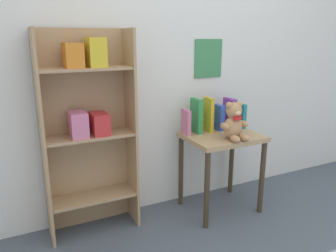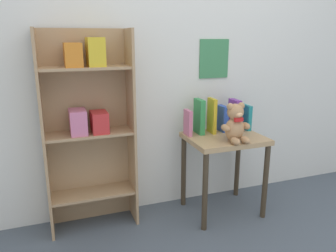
{
  "view_description": "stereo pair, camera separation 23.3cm",
  "coord_description": "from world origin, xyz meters",
  "px_view_note": "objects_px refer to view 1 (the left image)",
  "views": [
    {
      "loc": [
        -1.23,
        -0.79,
        1.34
      ],
      "look_at": [
        -0.25,
        1.24,
        0.73
      ],
      "focal_mm": 35.0,
      "sensor_mm": 36.0,
      "label": 1
    },
    {
      "loc": [
        -1.02,
        -0.88,
        1.34
      ],
      "look_at": [
        -0.25,
        1.24,
        0.73
      ],
      "focal_mm": 35.0,
      "sensor_mm": 36.0,
      "label": 2
    }
  ],
  "objects_px": {
    "book_standing_pink": "(186,122)",
    "book_standing_purple": "(229,114)",
    "book_standing_yellow": "(208,115)",
    "book_standing_teal": "(240,115)",
    "display_table": "(222,148)",
    "book_standing_blue": "(218,117)",
    "teddy_bear": "(234,122)",
    "book_standing_green": "(196,116)",
    "bookshelf_side": "(88,123)"
  },
  "relations": [
    {
      "from": "book_standing_purple",
      "to": "book_standing_teal",
      "type": "bearing_deg",
      "value": -5.95
    },
    {
      "from": "bookshelf_side",
      "to": "book_standing_blue",
      "type": "height_order",
      "value": "bookshelf_side"
    },
    {
      "from": "bookshelf_side",
      "to": "book_standing_blue",
      "type": "xyz_separation_m",
      "value": [
        1.03,
        -0.04,
        -0.06
      ]
    },
    {
      "from": "teddy_bear",
      "to": "book_standing_purple",
      "type": "height_order",
      "value": "teddy_bear"
    },
    {
      "from": "book_standing_pink",
      "to": "book_standing_purple",
      "type": "relative_size",
      "value": 0.78
    },
    {
      "from": "bookshelf_side",
      "to": "display_table",
      "type": "xyz_separation_m",
      "value": [
        0.98,
        -0.18,
        -0.27
      ]
    },
    {
      "from": "book_standing_blue",
      "to": "book_standing_teal",
      "type": "height_order",
      "value": "book_standing_blue"
    },
    {
      "from": "book_standing_purple",
      "to": "book_standing_yellow",
      "type": "bearing_deg",
      "value": -179.92
    },
    {
      "from": "book_standing_green",
      "to": "book_standing_yellow",
      "type": "distance_m",
      "value": 0.1
    },
    {
      "from": "display_table",
      "to": "teddy_bear",
      "type": "xyz_separation_m",
      "value": [
        0.01,
        -0.13,
        0.23
      ]
    },
    {
      "from": "book_standing_pink",
      "to": "book_standing_blue",
      "type": "height_order",
      "value": "book_standing_blue"
    },
    {
      "from": "book_standing_purple",
      "to": "book_standing_teal",
      "type": "distance_m",
      "value": 0.1
    },
    {
      "from": "bookshelf_side",
      "to": "book_standing_pink",
      "type": "xyz_separation_m",
      "value": [
        0.73,
        -0.06,
        -0.06
      ]
    },
    {
      "from": "book_standing_pink",
      "to": "book_standing_teal",
      "type": "bearing_deg",
      "value": -0.57
    },
    {
      "from": "display_table",
      "to": "book_standing_teal",
      "type": "distance_m",
      "value": 0.35
    },
    {
      "from": "book_standing_teal",
      "to": "book_standing_green",
      "type": "bearing_deg",
      "value": 176.44
    },
    {
      "from": "book_standing_green",
      "to": "teddy_bear",
      "type": "bearing_deg",
      "value": -58.87
    },
    {
      "from": "bookshelf_side",
      "to": "book_standing_teal",
      "type": "height_order",
      "value": "bookshelf_side"
    },
    {
      "from": "teddy_bear",
      "to": "book_standing_teal",
      "type": "relative_size",
      "value": 1.39
    },
    {
      "from": "teddy_bear",
      "to": "display_table",
      "type": "bearing_deg",
      "value": 92.49
    },
    {
      "from": "display_table",
      "to": "book_standing_pink",
      "type": "xyz_separation_m",
      "value": [
        -0.25,
        0.12,
        0.21
      ]
    },
    {
      "from": "book_standing_teal",
      "to": "display_table",
      "type": "bearing_deg",
      "value": -155.58
    },
    {
      "from": "book_standing_purple",
      "to": "book_standing_teal",
      "type": "xyz_separation_m",
      "value": [
        0.1,
        -0.01,
        -0.02
      ]
    },
    {
      "from": "teddy_bear",
      "to": "bookshelf_side",
      "type": "bearing_deg",
      "value": 162.59
    },
    {
      "from": "book_standing_blue",
      "to": "book_standing_pink",
      "type": "bearing_deg",
      "value": -178.16
    },
    {
      "from": "bookshelf_side",
      "to": "teddy_bear",
      "type": "relative_size",
      "value": 5.04
    },
    {
      "from": "book_standing_yellow",
      "to": "book_standing_blue",
      "type": "distance_m",
      "value": 0.11
    },
    {
      "from": "book_standing_pink",
      "to": "book_standing_yellow",
      "type": "bearing_deg",
      "value": 0.61
    },
    {
      "from": "display_table",
      "to": "teddy_bear",
      "type": "height_order",
      "value": "teddy_bear"
    },
    {
      "from": "book_standing_green",
      "to": "book_standing_teal",
      "type": "bearing_deg",
      "value": -2.52
    },
    {
      "from": "book_standing_blue",
      "to": "book_standing_purple",
      "type": "height_order",
      "value": "book_standing_purple"
    },
    {
      "from": "book_standing_yellow",
      "to": "book_standing_teal",
      "type": "distance_m",
      "value": 0.3
    },
    {
      "from": "book_standing_blue",
      "to": "book_standing_purple",
      "type": "relative_size",
      "value": 0.82
    },
    {
      "from": "book_standing_yellow",
      "to": "book_standing_green",
      "type": "bearing_deg",
      "value": 173.76
    },
    {
      "from": "teddy_bear",
      "to": "book_standing_purple",
      "type": "xyz_separation_m",
      "value": [
        0.14,
        0.25,
        -0.0
      ]
    },
    {
      "from": "teddy_bear",
      "to": "book_standing_pink",
      "type": "distance_m",
      "value": 0.36
    },
    {
      "from": "book_standing_yellow",
      "to": "book_standing_pink",
      "type": "bearing_deg",
      "value": -177.39
    },
    {
      "from": "book_standing_blue",
      "to": "book_standing_green",
      "type": "bearing_deg",
      "value": 178.49
    },
    {
      "from": "bookshelf_side",
      "to": "book_standing_yellow",
      "type": "relative_size",
      "value": 5.21
    },
    {
      "from": "bookshelf_side",
      "to": "book_standing_pink",
      "type": "height_order",
      "value": "bookshelf_side"
    },
    {
      "from": "book_standing_pink",
      "to": "book_standing_blue",
      "type": "distance_m",
      "value": 0.3
    },
    {
      "from": "book_standing_yellow",
      "to": "book_standing_teal",
      "type": "relative_size",
      "value": 1.35
    },
    {
      "from": "book_standing_green",
      "to": "book_standing_blue",
      "type": "relative_size",
      "value": 1.31
    },
    {
      "from": "book_standing_pink",
      "to": "book_standing_green",
      "type": "distance_m",
      "value": 0.11
    },
    {
      "from": "book_standing_pink",
      "to": "book_standing_yellow",
      "type": "distance_m",
      "value": 0.2
    },
    {
      "from": "teddy_bear",
      "to": "book_standing_purple",
      "type": "relative_size",
      "value": 1.12
    },
    {
      "from": "book_standing_pink",
      "to": "book_standing_blue",
      "type": "xyz_separation_m",
      "value": [
        0.3,
        0.01,
        0.0
      ]
    },
    {
      "from": "book_standing_yellow",
      "to": "book_standing_blue",
      "type": "bearing_deg",
      "value": 9.23
    },
    {
      "from": "bookshelf_side",
      "to": "book_standing_yellow",
      "type": "bearing_deg",
      "value": -3.4
    },
    {
      "from": "book_standing_yellow",
      "to": "book_standing_teal",
      "type": "height_order",
      "value": "book_standing_yellow"
    }
  ]
}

